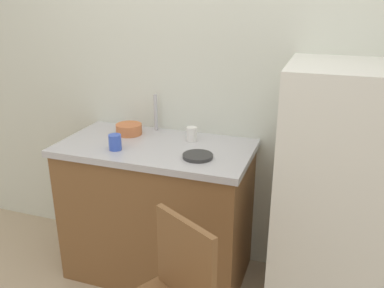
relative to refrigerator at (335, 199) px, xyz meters
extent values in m
cube|color=silver|center=(-0.82, 0.36, 0.61)|extent=(4.80, 0.10, 2.67)
cube|color=brown|center=(-1.05, 0.01, -0.29)|extent=(1.13, 0.60, 0.87)
cube|color=#B7B7BC|center=(-1.05, 0.01, 0.16)|extent=(1.17, 0.64, 0.04)
cylinder|color=#B7B7BC|center=(-1.16, 0.26, 0.31)|extent=(0.02, 0.02, 0.24)
cube|color=silver|center=(0.00, 0.00, 0.00)|extent=(0.60, 0.62, 1.45)
cube|color=brown|center=(-0.60, -0.72, -0.04)|extent=(0.33, 0.21, 0.40)
cylinder|color=#C67042|center=(-1.30, 0.13, 0.22)|extent=(0.17, 0.17, 0.07)
cylinder|color=#2D2D2D|center=(-0.75, -0.11, 0.19)|extent=(0.17, 0.17, 0.02)
cylinder|color=white|center=(-0.87, 0.14, 0.23)|extent=(0.07, 0.07, 0.09)
cylinder|color=blue|center=(-1.24, -0.15, 0.23)|extent=(0.07, 0.07, 0.09)
camera|label=1|loc=(-0.10, -2.08, 1.04)|focal=37.75mm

